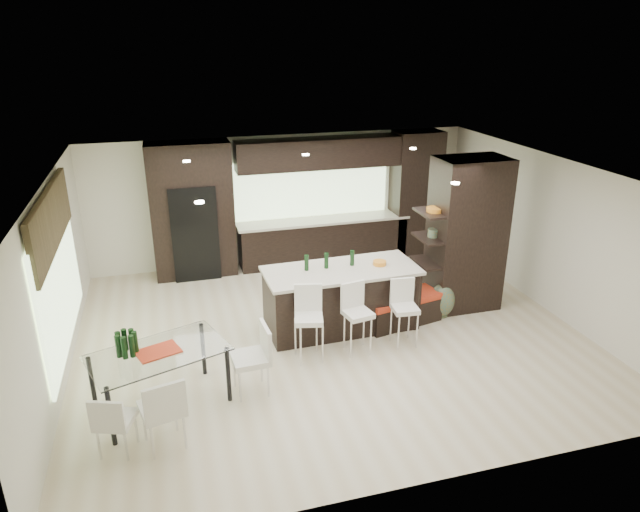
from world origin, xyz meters
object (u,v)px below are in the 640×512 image
object	(u,v)px
bench	(402,309)
stool_mid	(358,326)
floor_vase	(443,284)
chair_far	(116,424)
chair_near	(163,413)
stool_right	(404,320)
dining_table	(161,379)
stool_left	(309,331)
kitchen_island	(341,298)
chair_end	(250,363)

from	to	relation	value
bench	stool_mid	bearing A→B (deg)	-158.75
floor_vase	chair_far	bearing A→B (deg)	-158.17
bench	chair_near	world-z (taller)	chair_near
stool_right	chair_far	xyz separation A→B (m)	(-4.24, -1.38, -0.05)
stool_right	floor_vase	xyz separation A→B (m)	(1.04, 0.73, 0.17)
chair_near	dining_table	bearing A→B (deg)	76.70
chair_near	chair_far	xyz separation A→B (m)	(-0.53, 0.04, -0.07)
stool_left	chair_far	bearing A→B (deg)	-140.01
chair_near	bench	bearing A→B (deg)	14.52
dining_table	stool_left	bearing A→B (deg)	-3.69
stool_left	bench	distance (m)	1.95
kitchen_island	stool_mid	distance (m)	0.84
dining_table	chair_far	world-z (taller)	dining_table
stool_mid	chair_end	world-z (taller)	chair_end
chair_far	stool_mid	bearing A→B (deg)	41.23
kitchen_island	floor_vase	distance (m)	1.82
floor_vase	dining_table	bearing A→B (deg)	-164.12
stool_mid	dining_table	distance (m)	2.99
stool_right	chair_far	bearing A→B (deg)	-156.71
stool_left	bench	size ratio (longest dim) A/B	0.70
dining_table	chair_far	size ratio (longest dim) A/B	2.24
stool_left	chair_end	xyz separation A→B (m)	(-0.98, -0.61, -0.01)
kitchen_island	dining_table	distance (m)	3.27
stool_left	kitchen_island	bearing A→B (deg)	60.60
bench	chair_near	bearing A→B (deg)	-164.06
stool_right	dining_table	xyz separation A→B (m)	(-3.71, -0.62, -0.02)
chair_near	chair_end	world-z (taller)	chair_end
stool_left	chair_near	world-z (taller)	stool_left
kitchen_island	stool_mid	xyz separation A→B (m)	(0.00, -0.84, -0.08)
bench	kitchen_island	bearing A→B (deg)	159.14
stool_right	chair_near	bearing A→B (deg)	-153.81
floor_vase	dining_table	world-z (taller)	floor_vase
floor_vase	chair_end	distance (m)	3.82
stool_left	dining_table	size ratio (longest dim) A/B	0.55
stool_left	floor_vase	distance (m)	2.70
stool_mid	chair_near	xyz separation A→B (m)	(-2.93, -1.42, 0.00)
kitchen_island	stool_right	world-z (taller)	kitchen_island
kitchen_island	chair_near	size ratio (longest dim) A/B	2.82
stool_right	dining_table	distance (m)	3.76
bench	floor_vase	size ratio (longest dim) A/B	1.11
stool_right	chair_far	distance (m)	4.46
kitchen_island	stool_left	xyz separation A→B (m)	(-0.78, -0.85, -0.06)
stool_mid	chair_end	xyz separation A→B (m)	(-1.75, -0.62, 0.01)
stool_left	stool_right	size ratio (longest dim) A/B	1.08
floor_vase	chair_near	world-z (taller)	floor_vase
kitchen_island	stool_left	bearing A→B (deg)	-133.98
floor_vase	chair_near	bearing A→B (deg)	-155.62
kitchen_island	dining_table	world-z (taller)	kitchen_island
stool_left	chair_near	size ratio (longest dim) A/B	1.05
floor_vase	chair_end	bearing A→B (deg)	-159.29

